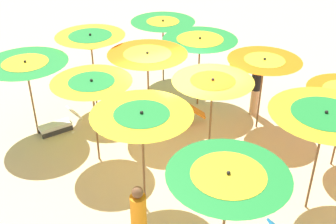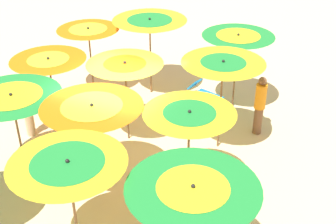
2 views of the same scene
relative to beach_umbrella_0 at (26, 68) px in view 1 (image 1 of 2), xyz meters
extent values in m
cube|color=beige|center=(-2.69, -3.04, -2.04)|extent=(36.39, 36.39, 0.04)
cylinder|color=brown|center=(0.00, 0.00, -1.01)|extent=(0.05, 0.05, 2.01)
cone|color=#1E8C38|center=(0.00, 0.00, -0.01)|extent=(2.20, 2.20, 0.31)
cone|color=yellow|center=(0.00, 0.00, 0.07)|extent=(1.18, 1.18, 0.17)
sphere|color=black|center=(0.00, 0.00, 0.18)|extent=(0.07, 0.07, 0.07)
cylinder|color=brown|center=(-2.02, -0.94, -0.99)|extent=(0.05, 0.05, 2.07)
cone|color=yellow|center=(-2.02, -0.94, 0.05)|extent=(1.91, 1.91, 0.31)
cone|color=#1E8C38|center=(-2.02, -0.94, 0.12)|extent=(1.08, 1.08, 0.17)
sphere|color=black|center=(-2.02, -0.94, 0.23)|extent=(0.07, 0.07, 0.07)
cylinder|color=brown|center=(-4.22, -1.03, -0.89)|extent=(0.05, 0.05, 2.27)
cone|color=yellow|center=(-4.22, -1.03, 0.25)|extent=(2.03, 2.03, 0.30)
cone|color=#1E8C38|center=(-4.22, -1.03, 0.32)|extent=(1.10, 1.10, 0.16)
sphere|color=black|center=(-4.22, -1.03, 0.43)|extent=(0.07, 0.07, 0.07)
cone|color=#1E8C38|center=(-6.42, -1.37, 0.04)|extent=(2.06, 2.06, 0.43)
cone|color=yellow|center=(-6.42, -1.37, 0.14)|extent=(1.24, 1.24, 0.26)
sphere|color=black|center=(-6.42, -1.37, 0.29)|extent=(0.07, 0.07, 0.07)
cylinder|color=brown|center=(0.50, -2.04, -0.97)|extent=(0.05, 0.05, 2.11)
cone|color=yellow|center=(0.50, -2.04, 0.08)|extent=(2.01, 2.01, 0.45)
cone|color=#1E8C38|center=(0.50, -2.04, 0.17)|extent=(1.25, 1.25, 0.28)
sphere|color=black|center=(0.50, -2.04, 0.34)|extent=(0.07, 0.07, 0.07)
cylinder|color=brown|center=(-1.36, -2.84, -0.99)|extent=(0.05, 0.05, 2.07)
cone|color=orange|center=(-1.36, -2.84, 0.05)|extent=(2.14, 2.14, 0.34)
cone|color=yellow|center=(-1.36, -2.84, 0.12)|extent=(1.28, 1.28, 0.20)
sphere|color=black|center=(-1.36, -2.84, 0.25)|extent=(0.07, 0.07, 0.07)
cylinder|color=brown|center=(-3.51, -3.34, -1.01)|extent=(0.05, 0.05, 2.02)
cone|color=yellow|center=(-3.51, -3.34, -0.01)|extent=(1.93, 1.93, 0.41)
cone|color=orange|center=(-3.51, -3.34, 0.09)|extent=(1.06, 1.06, 0.22)
sphere|color=black|center=(-3.51, -3.34, 0.23)|extent=(0.07, 0.07, 0.07)
cylinder|color=brown|center=(-6.15, -4.04, -0.92)|extent=(0.05, 0.05, 2.21)
cone|color=yellow|center=(-6.15, -4.04, 0.18)|extent=(2.23, 2.23, 0.43)
cone|color=#1E8C38|center=(-6.15, -4.04, 0.28)|extent=(1.35, 1.35, 0.26)
sphere|color=black|center=(-6.15, -4.04, 0.43)|extent=(0.07, 0.07, 0.07)
cylinder|color=brown|center=(0.93, -4.78, -1.06)|extent=(0.05, 0.05, 1.93)
cone|color=#1E8C38|center=(0.93, -4.78, -0.09)|extent=(2.11, 2.11, 0.37)
cone|color=yellow|center=(0.93, -4.78, 0.01)|extent=(1.07, 1.07, 0.19)
sphere|color=black|center=(0.93, -4.78, 0.13)|extent=(0.07, 0.07, 0.07)
cylinder|color=brown|center=(-1.08, -4.78, -1.04)|extent=(0.05, 0.05, 1.96)
cone|color=#1E8C38|center=(-1.08, -4.78, -0.06)|extent=(2.20, 2.20, 0.40)
cone|color=yellow|center=(-1.08, -4.78, 0.02)|extent=(1.36, 1.36, 0.25)
sphere|color=black|center=(-1.08, -4.78, 0.17)|extent=(0.07, 0.07, 0.07)
cylinder|color=brown|center=(-3.10, -5.40, -1.05)|extent=(0.05, 0.05, 1.94)
cone|color=orange|center=(-3.10, -5.40, -0.08)|extent=(1.98, 1.98, 0.31)
cone|color=yellow|center=(-3.10, -5.40, -0.01)|extent=(1.08, 1.08, 0.17)
sphere|color=black|center=(-3.10, -5.40, 0.10)|extent=(0.07, 0.07, 0.07)
cube|color=olive|center=(-1.81, -3.42, -1.95)|extent=(0.48, 0.78, 0.14)
cube|color=olive|center=(-1.54, -3.58, -1.95)|extent=(0.48, 0.78, 0.14)
cube|color=orange|center=(-1.67, -3.50, -1.83)|extent=(0.72, 0.92, 0.10)
cube|color=orange|center=(-2.01, -4.07, -1.62)|extent=(0.51, 0.57, 0.36)
cube|color=#333338|center=(-0.35, -0.45, -1.95)|extent=(0.04, 0.89, 0.14)
cube|color=#333338|center=(-0.01, -0.45, -1.95)|extent=(0.04, 0.89, 0.14)
cube|color=white|center=(-0.18, -0.45, -1.83)|extent=(0.35, 0.90, 0.10)
cube|color=white|center=(-0.18, -1.05, -1.59)|extent=(0.34, 0.34, 0.42)
cylinder|color=orange|center=(-5.31, -0.29, -0.88)|extent=(0.30, 0.30, 0.70)
sphere|color=brown|center=(-5.31, -0.29, -0.42)|extent=(0.22, 0.22, 0.22)
cylinder|color=#D8A87F|center=(-2.50, -5.83, -1.60)|extent=(0.24, 0.24, 0.84)
cylinder|color=black|center=(-2.50, -5.83, -0.82)|extent=(0.30, 0.30, 0.73)
sphere|color=#D8A87F|center=(-2.50, -5.83, -0.34)|extent=(0.23, 0.23, 0.23)
sphere|color=yellow|center=(0.36, -7.50, -1.86)|extent=(0.32, 0.32, 0.32)
camera|label=1|loc=(-10.39, 2.37, 4.62)|focal=45.47mm
camera|label=2|loc=(5.05, 2.02, 4.75)|focal=47.50mm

